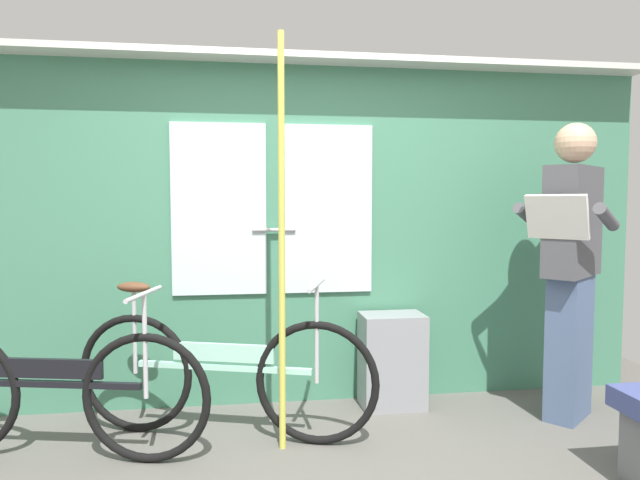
{
  "coord_description": "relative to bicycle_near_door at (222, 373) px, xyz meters",
  "views": [
    {
      "loc": [
        -0.43,
        -2.32,
        1.33
      ],
      "look_at": [
        0.03,
        0.86,
        1.12
      ],
      "focal_mm": 31.51,
      "sensor_mm": 36.0,
      "label": 1
    }
  ],
  "objects": [
    {
      "name": "train_door_wall",
      "position": [
        0.52,
        0.55,
        0.81
      ],
      "size": [
        4.66,
        0.28,
        2.26
      ],
      "color": "#427F60",
      "rests_on": "ground_plane"
    },
    {
      "name": "bicycle_near_door",
      "position": [
        0.0,
        0.0,
        0.0
      ],
      "size": [
        1.68,
        0.66,
        0.9
      ],
      "rotation": [
        0.0,
        0.0,
        -0.31
      ],
      "color": "black",
      "rests_on": "ground_plane"
    },
    {
      "name": "trash_bin_by_wall",
      "position": [
        1.08,
        0.34,
        -0.06
      ],
      "size": [
        0.4,
        0.28,
        0.61
      ],
      "primitive_type": "cube",
      "color": "gray",
      "rests_on": "ground_plane"
    },
    {
      "name": "passenger_reading_newspaper",
      "position": [
        2.1,
        -0.01,
        0.59
      ],
      "size": [
        0.65,
        0.62,
        1.81
      ],
      "rotation": [
        0.0,
        0.0,
        3.84
      ],
      "color": "slate",
      "rests_on": "ground_plane"
    },
    {
      "name": "handrail_pole",
      "position": [
        0.33,
        -0.19,
        0.74
      ],
      "size": [
        0.04,
        0.04,
        2.22
      ],
      "primitive_type": "cylinder",
      "color": "#C6C14C",
      "rests_on": "ground_plane"
    },
    {
      "name": "bicycle_leaning_behind",
      "position": [
        -0.87,
        -0.14,
        -0.01
      ],
      "size": [
        1.65,
        0.54,
        0.88
      ],
      "rotation": [
        0.0,
        0.0,
        -0.22
      ],
      "color": "black",
      "rests_on": "ground_plane"
    }
  ]
}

